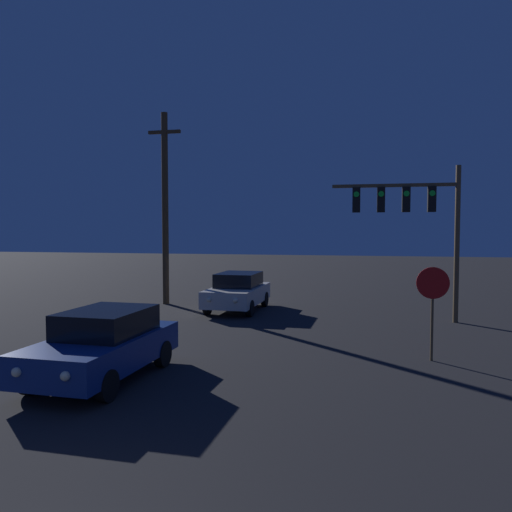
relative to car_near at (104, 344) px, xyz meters
The scene contains 5 objects.
car_near is the anchor object (origin of this frame).
car_far 9.68m from the car_near, 86.59° to the left, with size 1.98×4.21×1.52m.
traffic_signal_mast 11.82m from the car_near, 49.96° to the left, with size 4.45×0.30×5.53m.
stop_sign 7.96m from the car_near, 23.21° to the left, with size 0.80×0.07×2.36m.
utility_pole 11.63m from the car_near, 105.51° to the left, with size 1.46×0.28×8.36m.
Camera 1 is at (3.09, -2.96, 3.31)m, focal length 35.00 mm.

